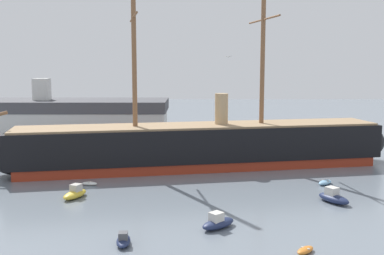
# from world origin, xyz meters

# --- Properties ---
(tall_ship) EXTENTS (73.32, 20.89, 35.55)m
(tall_ship) POSITION_xyz_m (-0.21, 46.03, 3.81)
(tall_ship) COLOR maroon
(tall_ship) RESTS_ON ground
(motorboat_foreground_left) EXTENTS (1.56, 3.30, 1.35)m
(motorboat_foreground_left) POSITION_xyz_m (-8.19, 12.04, 0.47)
(motorboat_foreground_left) COLOR #1E284C
(motorboat_foreground_left) RESTS_ON ground
(dinghy_foreground_right) EXTENTS (2.30, 2.33, 0.54)m
(dinghy_foreground_right) POSITION_xyz_m (8.99, 10.09, 0.27)
(dinghy_foreground_right) COLOR orange
(dinghy_foreground_right) RESTS_ON ground
(motorboat_near_centre) EXTENTS (4.41, 4.19, 1.81)m
(motorboat_near_centre) POSITION_xyz_m (1.23, 16.66, 0.63)
(motorboat_near_centre) COLOR #1E284C
(motorboat_near_centre) RESTS_ON ground
(motorboat_mid_left) EXTENTS (3.27, 4.62, 1.79)m
(motorboat_mid_left) POSITION_xyz_m (-16.85, 28.01, 0.63)
(motorboat_mid_left) COLOR gold
(motorboat_mid_left) RESTS_ON ground
(motorboat_mid_right) EXTENTS (4.04, 4.96, 1.95)m
(motorboat_mid_right) POSITION_xyz_m (16.36, 25.95, 0.68)
(motorboat_mid_right) COLOR #1E284C
(motorboat_mid_right) RESTS_ON ground
(dinghy_alongside_bow) EXTENTS (2.38, 1.36, 0.53)m
(dinghy_alongside_bow) POSITION_xyz_m (-16.33, 34.40, 0.27)
(dinghy_alongside_bow) COLOR silver
(dinghy_alongside_bow) RESTS_ON ground
(dinghy_alongside_stern) EXTENTS (2.88, 2.82, 0.66)m
(dinghy_alongside_stern) POSITION_xyz_m (17.82, 34.80, 0.33)
(dinghy_alongside_stern) COLOR #7FB2D6
(dinghy_alongside_stern) RESTS_ON ground
(dinghy_far_left) EXTENTS (2.41, 1.97, 0.53)m
(dinghy_far_left) POSITION_xyz_m (-28.51, 53.22, 0.27)
(dinghy_far_left) COLOR orange
(dinghy_far_left) RESTS_ON ground
(motorboat_far_right) EXTENTS (1.51, 3.54, 1.48)m
(motorboat_far_right) POSITION_xyz_m (29.52, 50.12, 0.52)
(motorboat_far_right) COLOR gray
(motorboat_far_right) RESTS_ON ground
(motorboat_distant_centre) EXTENTS (1.83, 3.28, 1.30)m
(motorboat_distant_centre) POSITION_xyz_m (3.30, 63.38, 0.46)
(motorboat_distant_centre) COLOR gold
(motorboat_distant_centre) RESTS_ON ground
(dockside_warehouse_left) EXTENTS (44.04, 16.83, 14.27)m
(dockside_warehouse_left) POSITION_xyz_m (-27.44, 69.93, 4.80)
(dockside_warehouse_left) COLOR #565659
(dockside_warehouse_left) RESTS_ON ground
(seagull_in_flight) EXTENTS (0.82, 0.79, 0.13)m
(seagull_in_flight) POSITION_xyz_m (2.54, 22.66, 18.24)
(seagull_in_flight) COLOR silver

